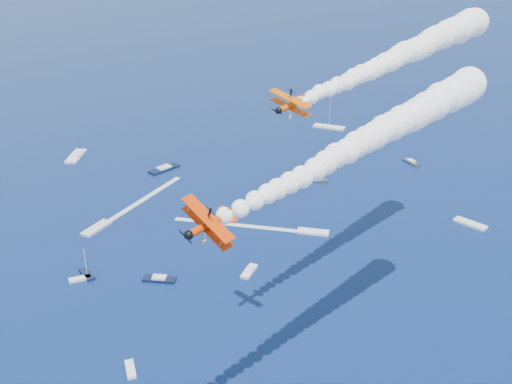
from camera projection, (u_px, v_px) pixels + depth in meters
biplane_lead at (291, 105)px, 110.45m from camera, size 9.68×11.02×7.12m
biplane_trail at (209, 224)px, 83.33m from camera, size 10.05×11.95×9.10m
smoke_trail_lead at (401, 55)px, 132.82m from camera, size 73.45×41.03×12.40m
smoke_trail_trail at (370, 138)px, 105.03m from camera, size 73.30×37.45×12.40m
spectator_boats at (158, 225)px, 191.06m from camera, size 225.04×159.81×0.70m
boat_wakes at (102, 287)px, 161.72m from camera, size 148.85×122.52×0.04m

